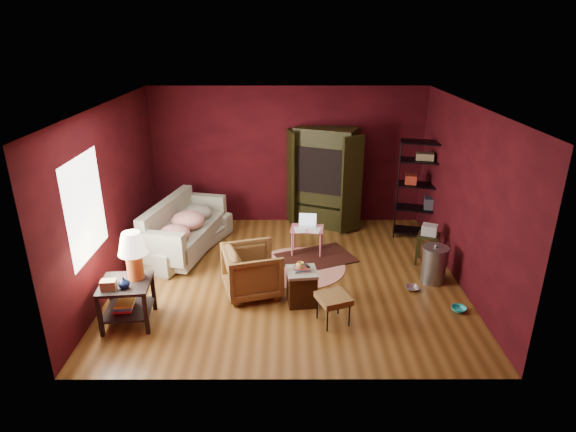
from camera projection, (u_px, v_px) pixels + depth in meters
name	position (u px, v px, depth m)	size (l,w,h in m)	color
room	(285.00, 197.00, 7.45)	(5.54, 5.04, 2.84)	brown
sofa	(183.00, 230.00, 8.74)	(2.14, 0.63, 0.84)	#9A9985
armchair	(252.00, 269.00, 7.34)	(0.82, 0.76, 0.84)	black
pet_bowl_steel	(413.00, 284.00, 7.53)	(0.22, 0.05, 0.22)	#B6B8BE
pet_bowl_turquoise	(459.00, 305.00, 6.96)	(0.22, 0.07, 0.22)	#28BABD
vase	(124.00, 283.00, 6.36)	(0.15, 0.16, 0.15)	#0D1A43
mug	(300.00, 265.00, 6.96)	(0.12, 0.09, 0.12)	#FDDB7C
side_table	(130.00, 270.00, 6.52)	(0.72, 0.72, 1.32)	black
sofa_cushions	(183.00, 230.00, 8.70)	(1.27, 2.23, 0.88)	#9A9985
hamper	(302.00, 286.00, 7.13)	(0.48, 0.48, 0.62)	#3F240E
footstool	(334.00, 299.00, 6.61)	(0.54, 0.54, 0.43)	black
rug_round	(300.00, 267.00, 8.28)	(1.86, 1.86, 0.01)	beige
rug_oriental	(316.00, 258.00, 8.58)	(1.53, 1.30, 0.01)	#441912
laptop_desk	(307.00, 230.00, 8.64)	(0.62, 0.50, 0.72)	#D96377
tv_armoire	(325.00, 176.00, 9.69)	(1.48, 1.20, 2.03)	black
wire_shelving	(423.00, 186.00, 9.13)	(1.00, 0.61, 1.90)	black
small_stand	(429.00, 235.00, 8.24)	(0.47, 0.47, 0.72)	black
trash_can	(434.00, 264.00, 7.72)	(0.52, 0.52, 0.66)	gray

